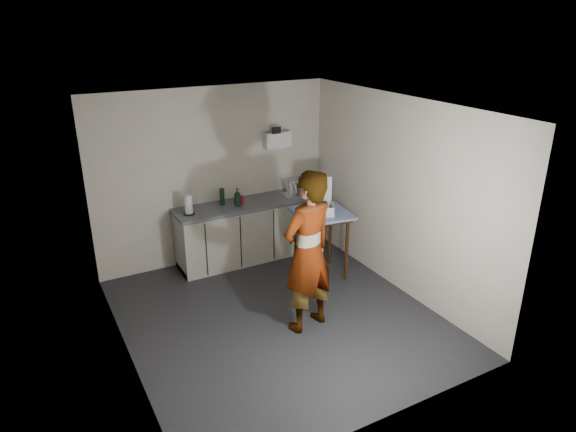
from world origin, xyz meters
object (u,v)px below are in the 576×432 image
paper_towel (189,205)px  dish_rack (294,191)px  soap_bottle (237,197)px  bakery_box (321,206)px  standing_man (308,252)px  dark_bottle (222,197)px  soda_can (241,199)px  side_table (321,220)px  kitchen_counter (249,232)px

paper_towel → dish_rack: size_ratio=0.78×
soap_bottle → bakery_box: (0.84, -0.93, 0.02)m
standing_man → paper_towel: (-0.75, 1.99, 0.07)m
dark_bottle → dish_rack: (1.14, -0.11, -0.07)m
paper_towel → dish_rack: 1.69m
standing_man → bakery_box: (0.83, 1.04, 0.08)m
soap_bottle → soda_can: soap_bottle is taller
paper_towel → bakery_box: bakery_box is taller
dark_bottle → side_table: bearing=-45.2°
dish_rack → side_table: bearing=-95.4°
dish_rack → soap_bottle: bearing=-178.5°
paper_towel → bakery_box: bearing=-31.1°
soda_can → dish_rack: (0.87, -0.04, -0.00)m
soda_can → dark_bottle: 0.29m
bakery_box → paper_towel: bearing=173.8°
kitchen_counter → soap_bottle: 0.65m
standing_man → soap_bottle: bearing=-103.1°
soap_bottle → bakery_box: bearing=-48.0°
dark_bottle → bakery_box: 1.49m
kitchen_counter → side_table: size_ratio=2.34×
soap_bottle → dark_bottle: size_ratio=1.07×
side_table → kitchen_counter: bearing=133.0°
bakery_box → kitchen_counter: bearing=148.1°
kitchen_counter → dish_rack: dish_rack is taller
dish_rack → standing_man: bearing=-115.2°
kitchen_counter → dark_bottle: 0.72m
kitchen_counter → side_table: side_table is taller
kitchen_counter → dark_bottle: (-0.38, 0.09, 0.61)m
dark_bottle → bakery_box: bakery_box is taller
dish_rack → bakery_box: size_ratio=0.78×
soda_can → dark_bottle: dark_bottle is taller
side_table → dark_bottle: (-1.05, 1.06, 0.20)m
standing_man → bakery_box: bearing=-142.0°
soap_bottle → dish_rack: soap_bottle is taller
kitchen_counter → side_table: 1.25m
kitchen_counter → paper_towel: paper_towel is taller
side_table → bakery_box: bearing=-144.8°
side_table → soda_can: soda_can is taller
standing_man → dark_bottle: size_ratio=7.86×
side_table → standing_man: bearing=-120.6°
standing_man → soda_can: standing_man is taller
side_table → paper_towel: 1.87m
soap_bottle → dark_bottle: 0.23m
dish_rack → soda_can: bearing=177.0°
kitchen_counter → dark_bottle: dark_bottle is taller
soda_can → dark_bottle: (-0.28, 0.07, 0.06)m
side_table → paper_towel: (-1.60, 0.94, 0.21)m
soap_bottle → dark_bottle: bearing=142.8°
side_table → soda_can: bearing=136.4°
side_table → standing_man: 1.36m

